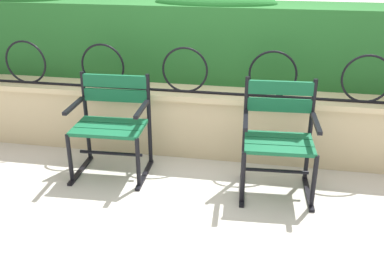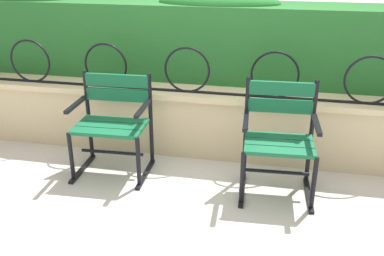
{
  "view_description": "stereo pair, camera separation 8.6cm",
  "coord_description": "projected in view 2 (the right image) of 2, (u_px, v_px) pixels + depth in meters",
  "views": [
    {
      "loc": [
        0.57,
        -2.99,
        1.86
      ],
      "look_at": [
        0.0,
        0.07,
        0.55
      ],
      "focal_mm": 40.9,
      "sensor_mm": 36.0,
      "label": 1
    },
    {
      "loc": [
        0.65,
        -2.97,
        1.86
      ],
      "look_at": [
        0.0,
        0.07,
        0.55
      ],
      "focal_mm": 40.9,
      "sensor_mm": 36.0,
      "label": 2
    }
  ],
  "objects": [
    {
      "name": "ground_plane",
      "position": [
        190.0,
        194.0,
        3.52
      ],
      "size": [
        60.0,
        60.0,
        0.0
      ],
      "primitive_type": "plane",
      "color": "#BCB7AD"
    },
    {
      "name": "stone_wall",
      "position": [
        208.0,
        122.0,
        4.13
      ],
      "size": [
        8.14,
        0.41,
        0.61
      ],
      "color": "#C6B289",
      "rests_on": "ground"
    },
    {
      "name": "iron_arch_fence",
      "position": [
        189.0,
        73.0,
        3.91
      ],
      "size": [
        7.59,
        0.02,
        0.42
      ],
      "color": "black",
      "rests_on": "stone_wall"
    },
    {
      "name": "hedge_row",
      "position": [
        216.0,
        37.0,
        4.3
      ],
      "size": [
        7.98,
        0.62,
        0.86
      ],
      "color": "#236028",
      "rests_on": "stone_wall"
    },
    {
      "name": "park_chair_left",
      "position": [
        113.0,
        121.0,
        3.75
      ],
      "size": [
        0.64,
        0.55,
        0.85
      ],
      "color": "#145B38",
      "rests_on": "ground"
    },
    {
      "name": "park_chair_right",
      "position": [
        279.0,
        137.0,
        3.42
      ],
      "size": [
        0.6,
        0.55,
        0.89
      ],
      "color": "#145B38",
      "rests_on": "ground"
    }
  ]
}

